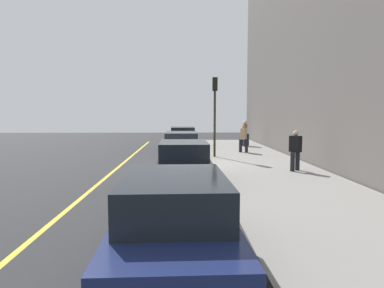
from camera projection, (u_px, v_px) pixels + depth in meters
The scene contains 13 objects.
ground_plane at pixel (188, 166), 16.33m from camera, with size 56.00×56.00×0.00m, color #28282B.
sidewalk at pixel (258, 164), 16.40m from camera, with size 28.00×4.60×0.15m, color gray.
building_facade at pixel (321, 2), 15.81m from camera, with size 32.00×0.80×15.00m, color #66605B.
lane_stripe_centre at pixel (119, 166), 16.25m from camera, with size 28.00×0.14×0.01m, color gold.
parked_car_navy at pixel (174, 220), 5.65m from camera, with size 4.74×2.00×1.51m.
parked_car_black at pixel (184, 163), 12.07m from camera, with size 4.42×1.95×1.51m.
parked_car_white at pixel (182, 147), 17.94m from camera, with size 4.47×1.93×1.51m.
parked_car_charcoal at pixel (182, 137), 24.61m from camera, with size 4.43×2.03×1.51m.
pedestrian_brown_coat at pixel (245, 132), 24.84m from camera, with size 0.53×0.58×1.78m.
pedestrian_black_coat at pixel (295, 149), 14.06m from camera, with size 0.52×0.49×1.63m.
pedestrian_tan_coat at pixel (244, 137), 20.70m from camera, with size 0.52×0.51×1.65m.
traffic_light_pole at pixel (215, 103), 18.43m from camera, with size 0.35×0.26×4.20m.
rolling_suitcase at pixel (245, 142), 24.40m from camera, with size 0.34×0.22×1.00m.
Camera 1 is at (-16.17, 0.21, 2.49)m, focal length 32.60 mm.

